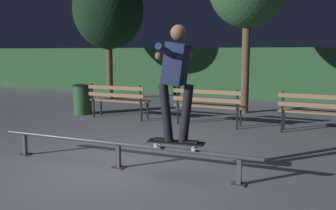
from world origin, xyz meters
name	(u,v)px	position (x,y,z in m)	size (l,w,h in m)	color
ground_plane	(114,170)	(0.00, 0.00, 0.00)	(90.00, 90.00, 0.00)	gray
hedge_backdrop	(245,72)	(0.00, 9.51, 0.91)	(24.00, 1.20, 1.83)	#2D5B33
grind_rail	(118,147)	(0.00, 0.12, 0.31)	(4.18, 0.18, 0.39)	#47474C
skateboard	(176,143)	(0.90, 0.12, 0.47)	(0.79, 0.25, 0.09)	black
skateboarder	(176,74)	(0.91, 0.12, 1.40)	(0.63, 1.41, 1.56)	black
park_bench_leftmost	(118,98)	(-2.03, 3.57, 0.54)	(1.61, 0.47, 0.88)	black
park_bench_left_center	(208,103)	(0.32, 3.57, 0.54)	(1.61, 0.47, 0.88)	black
park_bench_right_center	(319,109)	(2.67, 3.57, 0.54)	(1.61, 0.47, 0.88)	black
tree_far_left	(108,10)	(-4.35, 6.95, 3.11)	(2.47, 2.47, 4.48)	brown
trash_can	(83,99)	(-3.30, 3.83, 0.41)	(0.52, 0.52, 0.80)	#23562D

